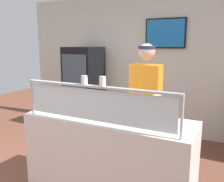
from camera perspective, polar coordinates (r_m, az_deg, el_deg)
name	(u,v)px	position (r m, az deg, el deg)	size (l,w,h in m)	color
ground_plane	(131,169)	(3.67, 4.36, -17.62)	(12.00, 12.00, 0.00)	brown
shop_rear_unit	(166,64)	(4.79, 12.39, 6.06)	(6.31, 0.13, 2.70)	beige
serving_counter	(109,157)	(2.92, -0.82, -15.12)	(1.91, 0.67, 0.95)	silver
sneeze_guard	(95,100)	(2.44, -3.91, -2.06)	(1.73, 0.06, 0.40)	#B2B5BC
pizza_tray	(126,117)	(2.70, 3.31, -6.06)	(0.40, 0.40, 0.04)	#9EA0A8
pizza_server	(126,116)	(2.68, 3.19, -5.73)	(0.07, 0.28, 0.01)	#ADAFB7
parmesan_shaker	(84,81)	(2.47, -6.46, 2.40)	(0.07, 0.07, 0.09)	white
pepper_flake_shaker	(103,82)	(2.36, -2.21, 2.12)	(0.07, 0.07, 0.10)	white
worker_figure	(145,103)	(3.17, 7.81, -2.81)	(0.41, 0.50, 1.76)	#23232D
drink_fridge	(84,88)	(5.11, -6.59, 0.73)	(0.65, 0.66, 1.68)	black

